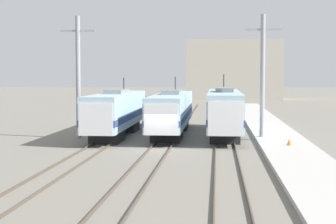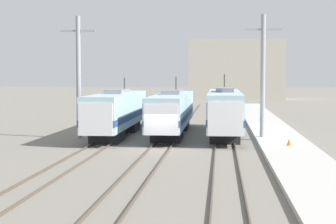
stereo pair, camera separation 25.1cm
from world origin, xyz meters
TOP-DOWN VIEW (x-y plane):
  - ground_plane at (0.00, 0.00)m, footprint 400.00×400.00m
  - rail_pair_far_left at (-4.72, 0.00)m, footprint 1.51×120.00m
  - rail_pair_center at (0.00, 0.00)m, footprint 1.51×120.00m
  - rail_pair_far_right at (4.72, 0.00)m, footprint 1.51×120.00m
  - locomotive_far_left at (-4.72, 7.69)m, footprint 2.80×17.35m
  - locomotive_center at (0.00, 9.56)m, footprint 2.82×19.56m
  - locomotive_far_right at (4.72, 9.14)m, footprint 2.85×18.91m
  - catenary_tower_left at (-7.63, 6.11)m, footprint 2.98×0.39m
  - catenary_tower_right at (7.80, 6.11)m, footprint 2.98×0.39m
  - platform at (9.23, 0.00)m, footprint 4.00×120.00m
  - traffic_cone at (9.34, 0.66)m, footprint 0.36×0.36m
  - depot_building at (7.79, 85.24)m, footprint 20.57×11.16m

SIDE VIEW (x-z plane):
  - ground_plane at x=0.00m, z-range 0.00..0.00m
  - rail_pair_far_left at x=-4.72m, z-range 0.00..0.15m
  - rail_pair_center at x=0.00m, z-range 0.00..0.15m
  - rail_pair_far_right at x=4.72m, z-range 0.00..0.15m
  - platform at x=9.23m, z-range 0.00..0.28m
  - traffic_cone at x=9.34m, z-range 0.28..0.77m
  - locomotive_center at x=0.00m, z-range -0.54..4.68m
  - locomotive_far_left at x=-4.72m, z-range -0.43..4.68m
  - locomotive_far_right at x=4.72m, z-range -0.53..4.91m
  - catenary_tower_left at x=-7.63m, z-range 0.18..10.52m
  - catenary_tower_right at x=7.80m, z-range 0.18..10.52m
  - depot_building at x=7.79m, z-range 0.00..12.96m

